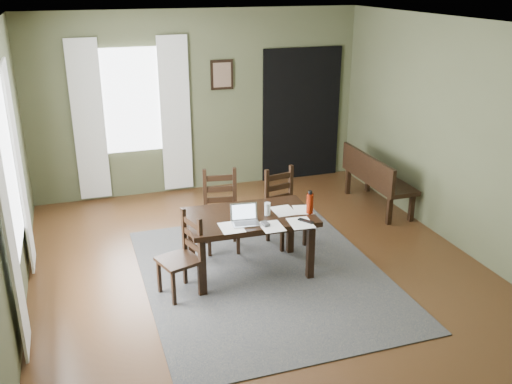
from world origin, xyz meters
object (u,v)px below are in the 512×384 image
object	(u,v)px
dining_table	(249,222)
laptop	(245,218)
bench	(375,176)
chair_end	(182,257)
water_bottle	(310,203)
chair_back_right	(284,208)
chair_back_left	(221,212)

from	to	relation	value
dining_table	laptop	size ratio (longest dim) A/B	4.56
bench	chair_end	bearing A→B (deg)	115.82
bench	water_bottle	size ratio (longest dim) A/B	5.39
bench	water_bottle	bearing A→B (deg)	131.22
chair_back_right	bench	world-z (taller)	chair_back_right
bench	laptop	distance (m)	2.80
dining_table	chair_back_right	size ratio (longest dim) A/B	1.50
chair_end	chair_back_right	size ratio (longest dim) A/B	0.93
bench	laptop	bearing A→B (deg)	121.29
chair_back_left	laptop	xyz separation A→B (m)	(0.02, -0.88, 0.28)
chair_end	bench	world-z (taller)	chair_end
chair_back_right	laptop	xyz separation A→B (m)	(-0.75, -0.77, 0.29)
chair_end	laptop	bearing A→B (deg)	74.86
water_bottle	chair_end	bearing A→B (deg)	-177.81
laptop	chair_end	bearing A→B (deg)	-170.11
chair_end	water_bottle	distance (m)	1.49
chair_end	water_bottle	bearing A→B (deg)	73.89
dining_table	laptop	distance (m)	0.25
chair_back_left	bench	xyz separation A→B (m)	(2.41, 0.57, -0.00)
dining_table	water_bottle	bearing A→B (deg)	-12.67
dining_table	water_bottle	world-z (taller)	water_bottle
laptop	dining_table	bearing A→B (deg)	66.05
chair_back_right	water_bottle	bearing A→B (deg)	-101.54
chair_end	water_bottle	size ratio (longest dim) A/B	3.33
chair_back_right	chair_back_left	bearing A→B (deg)	160.63
chair_back_left	water_bottle	xyz separation A→B (m)	(0.77, -0.86, 0.35)
dining_table	chair_end	xyz separation A→B (m)	(-0.80, -0.22, -0.19)
dining_table	bench	world-z (taller)	bench
chair_back_right	laptop	size ratio (longest dim) A/B	3.04
chair_back_left	bench	bearing A→B (deg)	22.52
chair_back_left	bench	distance (m)	2.47
bench	laptop	xyz separation A→B (m)	(-2.38, -1.45, 0.28)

